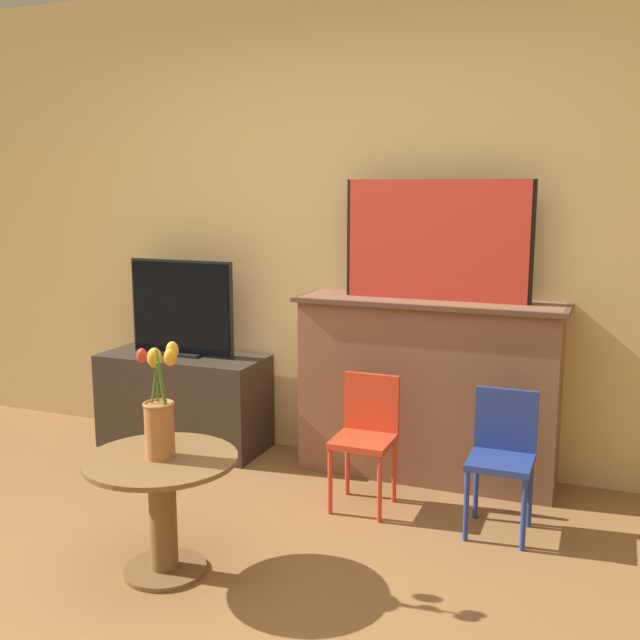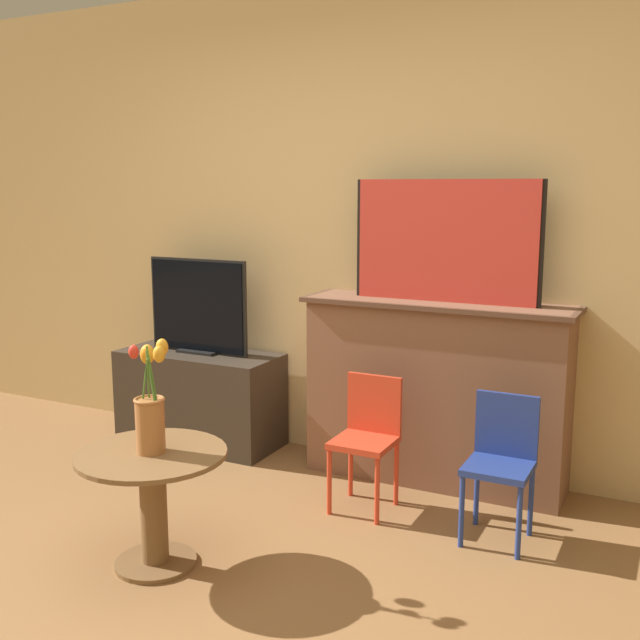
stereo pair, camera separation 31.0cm
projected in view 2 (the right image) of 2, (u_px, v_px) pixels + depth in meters
wall_back at (362, 225)px, 4.22m from camera, size 8.00×0.06×2.70m
fireplace_mantel at (436, 390)px, 3.96m from camera, size 1.43×0.38×0.98m
painting at (445, 241)px, 3.82m from camera, size 0.98×0.03×0.62m
tv_stand at (200, 398)px, 4.60m from camera, size 1.00×0.43×0.57m
tv_monitor at (198, 307)px, 4.51m from camera, size 0.68×0.12×0.57m
chair_red at (368, 432)px, 3.66m from camera, size 0.28×0.28×0.65m
chair_blue at (502, 457)px, 3.33m from camera, size 0.28×0.28×0.65m
side_table at (153, 492)px, 3.09m from camera, size 0.62×0.62×0.50m
vase_tulips at (150, 411)px, 3.03m from camera, size 0.18×0.16×0.48m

